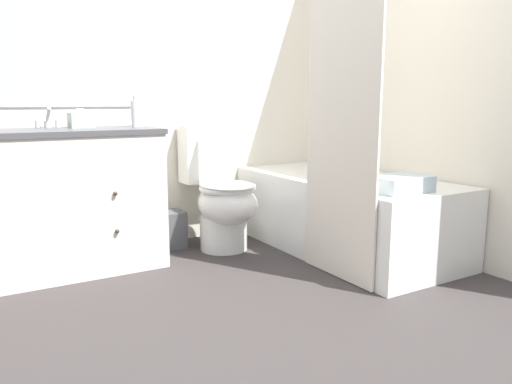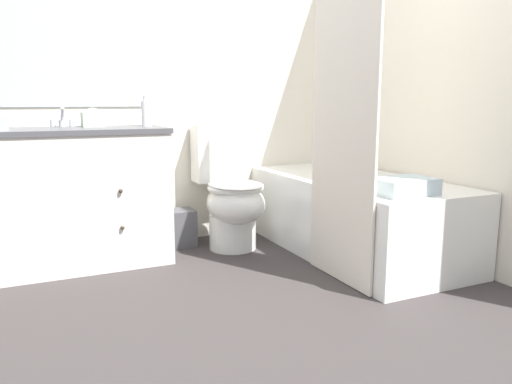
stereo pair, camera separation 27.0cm
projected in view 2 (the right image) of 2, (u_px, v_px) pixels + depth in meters
ground_plane at (309, 347)px, 2.02m from camera, size 14.00×14.00×0.00m
wall_back at (175, 61)px, 3.40m from camera, size 8.00×0.06×2.50m
wall_right at (424, 58)px, 3.15m from camera, size 0.05×2.78×2.50m
vanity_cabinet at (70, 196)px, 2.98m from camera, size 1.14×0.57×0.83m
sink_faucet at (62, 121)px, 3.06m from camera, size 0.14×0.12×0.12m
toilet at (231, 196)px, 3.34m from camera, size 0.37×0.64×0.82m
bathtub at (355, 215)px, 3.25m from camera, size 0.76×1.56×0.49m
shower_curtain at (344, 110)px, 2.61m from camera, size 0.01×0.58×1.86m
wastebasket at (178, 228)px, 3.41m from camera, size 0.22×0.18×0.25m
tissue_box at (93, 119)px, 3.06m from camera, size 0.13×0.14×0.11m
soap_dispenser at (146, 113)px, 3.12m from camera, size 0.06×0.06×0.19m
bath_towel_folded at (403, 186)px, 2.63m from camera, size 0.32×0.23×0.09m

